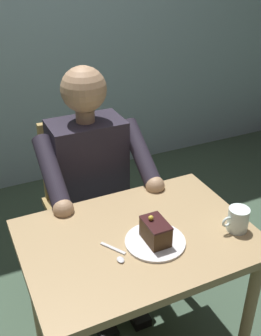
{
  "coord_description": "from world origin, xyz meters",
  "views": [
    {
      "loc": [
        0.55,
        1.1,
        1.71
      ],
      "look_at": [
        -0.01,
        -0.1,
        0.96
      ],
      "focal_mm": 42.66,
      "sensor_mm": 36.0,
      "label": 1
    }
  ],
  "objects_px": {
    "chair": "(84,195)",
    "seated_person": "(94,187)",
    "cake_slice": "(156,231)",
    "coffee_cup": "(238,219)",
    "dessert_spoon": "(117,254)",
    "dining_table": "(138,256)"
  },
  "relations": [
    {
      "from": "chair",
      "to": "seated_person",
      "type": "relative_size",
      "value": 0.74
    },
    {
      "from": "chair",
      "to": "cake_slice",
      "type": "height_order",
      "value": "chair"
    },
    {
      "from": "coffee_cup",
      "to": "dessert_spoon",
      "type": "relative_size",
      "value": 0.86
    },
    {
      "from": "dining_table",
      "to": "coffee_cup",
      "type": "height_order",
      "value": "coffee_cup"
    },
    {
      "from": "dining_table",
      "to": "dessert_spoon",
      "type": "xyz_separation_m",
      "value": [
        0.12,
        0.07,
        0.11
      ]
    },
    {
      "from": "dining_table",
      "to": "seated_person",
      "type": "height_order",
      "value": "seated_person"
    },
    {
      "from": "coffee_cup",
      "to": "dessert_spoon",
      "type": "bearing_deg",
      "value": -7.39
    },
    {
      "from": "chair",
      "to": "cake_slice",
      "type": "xyz_separation_m",
      "value": [
        -0.04,
        0.73,
        0.26
      ]
    },
    {
      "from": "dining_table",
      "to": "dessert_spoon",
      "type": "relative_size",
      "value": 6.55
    },
    {
      "from": "dessert_spoon",
      "to": "chair",
      "type": "bearing_deg",
      "value": -99.35
    },
    {
      "from": "cake_slice",
      "to": "dessert_spoon",
      "type": "relative_size",
      "value": 0.89
    },
    {
      "from": "seated_person",
      "to": "dessert_spoon",
      "type": "xyz_separation_m",
      "value": [
        0.12,
        0.56,
        0.06
      ]
    },
    {
      "from": "seated_person",
      "to": "coffee_cup",
      "type": "distance_m",
      "value": 0.74
    },
    {
      "from": "dining_table",
      "to": "seated_person",
      "type": "bearing_deg",
      "value": -90.0
    },
    {
      "from": "coffee_cup",
      "to": "cake_slice",
      "type": "bearing_deg",
      "value": -11.46
    },
    {
      "from": "dessert_spoon",
      "to": "coffee_cup",
      "type": "bearing_deg",
      "value": 172.61
    },
    {
      "from": "chair",
      "to": "seated_person",
      "type": "distance_m",
      "value": 0.23
    },
    {
      "from": "chair",
      "to": "dining_table",
      "type": "bearing_deg",
      "value": 90.0
    },
    {
      "from": "seated_person",
      "to": "dining_table",
      "type": "bearing_deg",
      "value": 90.0
    },
    {
      "from": "seated_person",
      "to": "dessert_spoon",
      "type": "bearing_deg",
      "value": 77.86
    },
    {
      "from": "seated_person",
      "to": "cake_slice",
      "type": "bearing_deg",
      "value": 93.93
    },
    {
      "from": "chair",
      "to": "dessert_spoon",
      "type": "xyz_separation_m",
      "value": [
        0.12,
        0.74,
        0.21
      ]
    }
  ]
}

